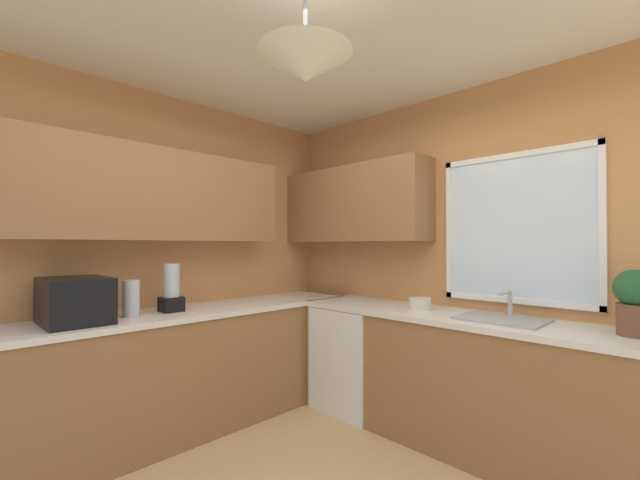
{
  "coord_description": "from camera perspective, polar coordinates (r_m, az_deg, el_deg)",
  "views": [
    {
      "loc": [
        1.32,
        -1.21,
        1.41
      ],
      "look_at": [
        -0.52,
        0.61,
        1.45
      ],
      "focal_mm": 22.03,
      "sensor_mm": 36.0,
      "label": 1
    }
  ],
  "objects": [
    {
      "name": "blender_appliance",
      "position": [
        3.17,
        -20.78,
        -6.79
      ],
      "size": [
        0.15,
        0.15,
        0.36
      ],
      "color": "black",
      "rests_on": "counter_run_left"
    },
    {
      "name": "microwave",
      "position": [
        2.97,
        -32.03,
        -7.45
      ],
      "size": [
        0.48,
        0.36,
        0.29
      ],
      "primitive_type": "cube",
      "color": "black",
      "rests_on": "counter_run_left"
    },
    {
      "name": "bowl",
      "position": [
        3.17,
        14.31,
        -8.96
      ],
      "size": [
        0.17,
        0.17,
        0.09
      ],
      "primitive_type": "cylinder",
      "color": "beige",
      "rests_on": "counter_run_back"
    },
    {
      "name": "room_shell",
      "position": [
        2.79,
        -5.35,
        8.49
      ],
      "size": [
        3.86,
        3.69,
        2.72
      ],
      "color": "#C6844C",
      "rests_on": "ground_plane"
    },
    {
      "name": "potted_plant",
      "position": [
        2.77,
        38.8,
        -6.83
      ],
      "size": [
        0.2,
        0.2,
        0.36
      ],
      "color": "brown",
      "rests_on": "counter_run_back"
    },
    {
      "name": "counter_run_back",
      "position": [
        3.06,
        22.88,
        -18.89
      ],
      "size": [
        2.95,
        0.65,
        0.92
      ],
      "color": "olive",
      "rests_on": "ground_plane"
    },
    {
      "name": "counter_run_left",
      "position": [
        3.27,
        -22.03,
        -17.71
      ],
      "size": [
        0.65,
        3.3,
        0.92
      ],
      "color": "olive",
      "rests_on": "ground_plane"
    },
    {
      "name": "sink_assembly",
      "position": [
        2.92,
        24.89,
        -10.28
      ],
      "size": [
        0.53,
        0.4,
        0.19
      ],
      "color": "#9EA0A5",
      "rests_on": "counter_run_back"
    },
    {
      "name": "dishwasher",
      "position": [
        3.6,
        5.36,
        -16.55
      ],
      "size": [
        0.6,
        0.6,
        0.87
      ],
      "primitive_type": "cube",
      "color": "white",
      "rests_on": "ground_plane"
    },
    {
      "name": "kettle",
      "position": [
        3.05,
        -25.74,
        -7.66
      ],
      "size": [
        0.11,
        0.11,
        0.26
      ],
      "primitive_type": "cylinder",
      "color": "#B7B7BC",
      "rests_on": "counter_run_left"
    }
  ]
}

